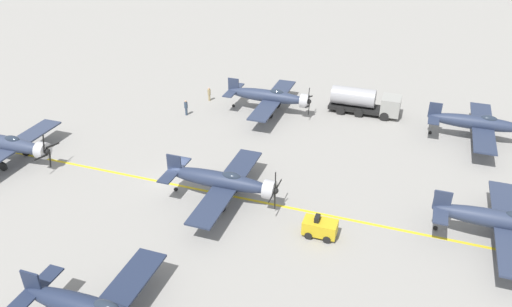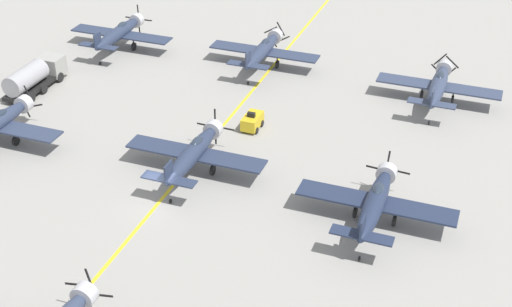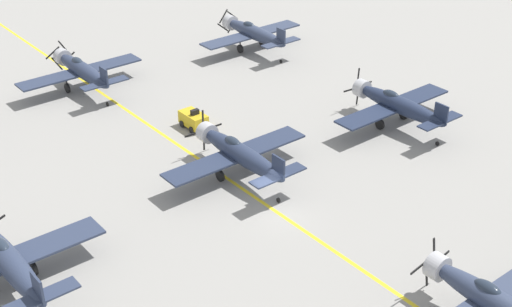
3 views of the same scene
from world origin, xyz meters
The scene contains 11 objects.
ground_plane centered at (0.00, 0.00, 0.00)m, with size 400.00×400.00×0.00m, color gray.
taxiway_stripe centered at (0.00, 0.00, 0.00)m, with size 0.30×160.00×0.01m, color yellow.
airplane_mid_left centered at (-17.37, 3.44, 2.01)m, with size 12.00×9.98×3.73m.
airplane_mid_center centered at (0.88, 5.16, 2.01)m, with size 12.00×9.98×3.80m.
airplane_near_center centered at (1.61, -16.63, 2.01)m, with size 12.00×9.98×3.78m.
airplane_far_center centered at (-0.90, 26.90, 2.01)m, with size 12.00×9.98×3.65m.
airplane_far_left centered at (-17.81, 25.83, 2.01)m, with size 12.00×9.98×3.80m.
fuel_tanker centered at (-20.73, 13.77, 1.51)m, with size 2.67×8.00×2.98m.
tow_tractor centered at (2.74, 13.89, 0.79)m, with size 1.57×2.60×1.79m.
ground_crew_walking centered at (-13.59, -5.45, 1.00)m, with size 0.40×0.40×1.83m.
ground_crew_inspecting centered at (-18.23, -4.62, 0.92)m, with size 0.37×0.37×1.69m.
Camera 1 is at (33.01, 19.24, 24.62)m, focal length 35.00 mm.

